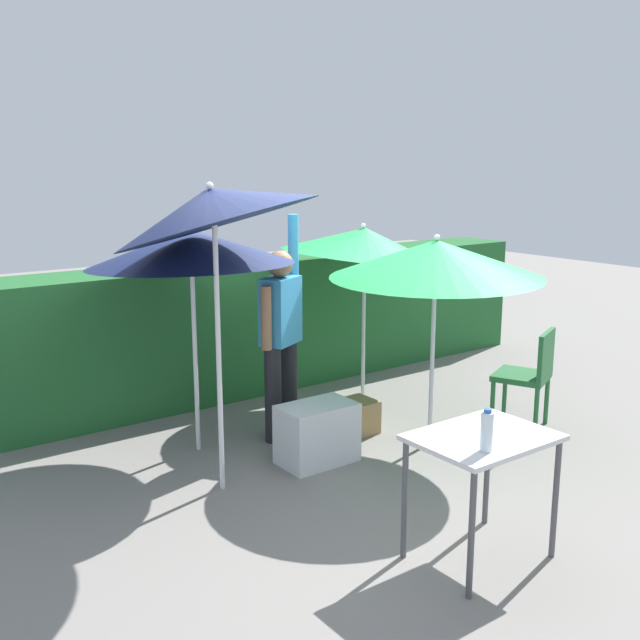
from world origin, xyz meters
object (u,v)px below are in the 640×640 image
Objects in this scene: chair_plastic at (530,372)px; umbrella_rainbow at (436,259)px; umbrella_navy at (364,243)px; folding_table at (482,451)px; cooler_box at (317,433)px; bottle_water at (487,431)px; crate_cardboard at (349,418)px; umbrella_yellow at (190,247)px; person_vendor at (281,330)px; umbrella_orange at (212,207)px.

umbrella_rainbow is at bearing 166.40° from chair_plastic.
chair_plastic is at bearing -63.85° from umbrella_navy.
folding_table is (-1.04, -1.45, -0.88)m from umbrella_rainbow.
cooler_box is 2.00m from bottle_water.
umbrella_navy is at bearing 43.45° from crate_cardboard.
umbrella_yellow is 1.88m from umbrella_navy.
umbrella_rainbow is 0.95× the size of umbrella_yellow.
chair_plastic is at bearing 31.34° from folding_table.
crate_cardboard is at bearing -32.54° from person_vendor.
chair_plastic is at bearing 32.56° from bottle_water.
umbrella_navy reaches higher than bottle_water.
umbrella_yellow reaches higher than crate_cardboard.
person_vendor is at bearing 86.38° from folding_table.
person_vendor is (-1.15, -0.31, -0.63)m from umbrella_navy.
folding_table is 3.33× the size of bottle_water.
umbrella_orange is at bearing 108.35° from bottle_water.
cooler_box is (-0.98, 0.26, -1.32)m from umbrella_rainbow.
chair_plastic reaches higher than cooler_box.
umbrella_orange is 0.89m from umbrella_yellow.
umbrella_orange reaches higher than chair_plastic.
umbrella_yellow is 2.81m from bottle_water.
person_vendor reaches higher than bottle_water.
umbrella_orange is at bearing -179.96° from cooler_box.
umbrella_yellow is (-1.62, 1.05, 0.10)m from umbrella_rainbow.
cooler_box is at bearing -142.54° from umbrella_navy.
crate_cardboard is 2.20m from folding_table.
cooler_box is (0.64, -0.79, -1.43)m from umbrella_yellow.
cooler_box is at bearing 0.04° from umbrella_orange.
umbrella_orange is 1.33× the size of umbrella_navy.
umbrella_navy is (1.87, 0.16, -0.10)m from umbrella_yellow.
person_vendor is (-0.89, 0.89, -0.62)m from umbrella_rainbow.
umbrella_navy is at bearing 24.35° from umbrella_orange.
chair_plastic reaches higher than crate_cardboard.
cooler_box is at bearing 165.80° from chair_plastic.
umbrella_yellow is 3.92× the size of crate_cardboard.
umbrella_yellow reaches higher than umbrella_navy.
umbrella_navy reaches higher than crate_cardboard.
cooler_box is at bearing -150.80° from crate_cardboard.
folding_table is at bearing -107.43° from crate_cardboard.
cooler_box is at bearing 87.92° from folding_table.
bottle_water is at bearing -147.44° from chair_plastic.
umbrella_rainbow is at bearing -7.99° from umbrella_orange.
umbrella_rainbow is 1.93m from umbrella_yellow.
umbrella_yellow is at bearing 128.84° from cooler_box.
folding_table is (-0.06, -1.71, 0.44)m from cooler_box.
crate_cardboard is (-0.40, 0.58, -1.41)m from umbrella_rainbow.
umbrella_orange reaches higher than crate_cardboard.
folding_table is 0.32m from bottle_water.
person_vendor reaches higher than umbrella_yellow.
cooler_box is 2.46× the size of bottle_water.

